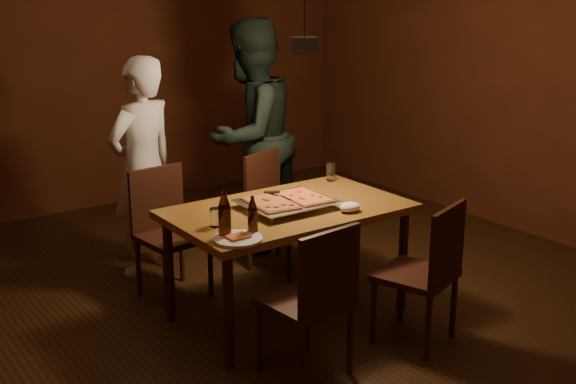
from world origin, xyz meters
TOP-DOWN VIEW (x-y plane):
  - room_shell at (0.00, 0.00)m, footprint 6.00×6.00m
  - dining_table at (-0.17, -0.07)m, footprint 1.50×0.90m
  - chair_far_left at (-0.65, 0.73)m, footprint 0.46×0.46m
  - chair_far_right at (0.24, 0.70)m, footprint 0.54×0.54m
  - chair_near_left at (-0.51, -0.80)m, footprint 0.46×0.46m
  - chair_near_right at (0.28, -0.88)m, footprint 0.53×0.53m
  - pizza_tray at (-0.19, -0.08)m, footprint 0.56×0.46m
  - pizza_meat at (-0.31, -0.08)m, footprint 0.27×0.40m
  - pizza_cheese at (-0.07, -0.09)m, footprint 0.25×0.38m
  - spatula at (-0.18, -0.06)m, footprint 0.15×0.26m
  - beer_bottle_a at (-0.79, -0.32)m, footprint 0.07×0.07m
  - beer_bottle_b at (-0.63, -0.36)m, footprint 0.06×0.06m
  - water_glass_left at (-0.73, -0.13)m, footprint 0.07×0.07m
  - water_glass_right at (0.44, 0.27)m, footprint 0.06×0.06m
  - plate_slice at (-0.75, -0.41)m, footprint 0.28×0.28m
  - napkin at (0.09, -0.37)m, footprint 0.14×0.11m
  - diner_white at (-0.60, 1.17)m, footprint 0.68×0.55m
  - diner_dark at (0.33, 1.16)m, footprint 1.10×0.99m
  - pendant_lamp at (0.00, 0.00)m, footprint 0.18×0.18m

SIDE VIEW (x-z plane):
  - chair_far_left at x=-0.65m, z-range 0.29..0.78m
  - chair_far_right at x=0.24m, z-range 0.29..0.78m
  - chair_near_left at x=-0.51m, z-range 0.29..0.78m
  - chair_near_right at x=0.28m, z-range 0.29..0.78m
  - dining_table at x=-0.17m, z-range 0.30..1.05m
  - plate_slice at x=-0.75m, z-range 0.75..0.77m
  - pizza_tray at x=-0.19m, z-range 0.75..0.80m
  - napkin at x=0.09m, z-range 0.75..0.81m
  - water_glass_left at x=-0.73m, z-range 0.75..0.86m
  - pizza_meat at x=-0.31m, z-range 0.80..0.82m
  - pizza_cheese at x=-0.07m, z-range 0.80..0.82m
  - spatula at x=-0.18m, z-range 0.79..0.83m
  - water_glass_right at x=0.44m, z-range 0.75..0.88m
  - diner_white at x=-0.60m, z-range 0.00..1.63m
  - beer_bottle_b at x=-0.63m, z-range 0.75..0.97m
  - beer_bottle_a at x=-0.79m, z-range 0.75..1.02m
  - diner_dark at x=0.33m, z-range 0.00..1.87m
  - room_shell at x=0.00m, z-range -1.60..4.40m
  - pendant_lamp at x=0.00m, z-range 1.21..2.31m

